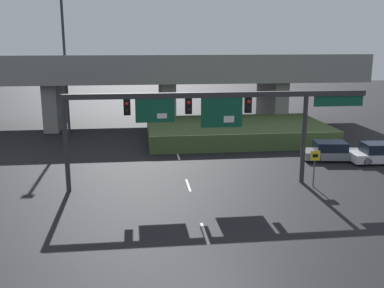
{
  "coord_description": "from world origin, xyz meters",
  "views": [
    {
      "loc": [
        -2.88,
        -14.36,
        8.87
      ],
      "look_at": [
        0.0,
        10.11,
        3.1
      ],
      "focal_mm": 42.0,
      "sensor_mm": 36.0,
      "label": 1
    }
  ],
  "objects_px": {
    "parked_sedan_near_right": "(332,151)",
    "speed_limit_sign": "(315,163)",
    "signal_gantry": "(210,110)",
    "highway_light_pole_near": "(65,61)",
    "parked_sedan_mid_right": "(380,154)"
  },
  "relations": [
    {
      "from": "speed_limit_sign",
      "to": "parked_sedan_mid_right",
      "type": "relative_size",
      "value": 0.51
    },
    {
      "from": "signal_gantry",
      "to": "highway_light_pole_near",
      "type": "bearing_deg",
      "value": 122.69
    },
    {
      "from": "signal_gantry",
      "to": "parked_sedan_mid_right",
      "type": "relative_size",
      "value": 4.03
    },
    {
      "from": "signal_gantry",
      "to": "highway_light_pole_near",
      "type": "xyz_separation_m",
      "value": [
        -10.9,
        16.99,
        2.1
      ]
    },
    {
      "from": "speed_limit_sign",
      "to": "parked_sedan_near_right",
      "type": "xyz_separation_m",
      "value": [
        3.73,
        5.93,
        -0.88
      ]
    },
    {
      "from": "speed_limit_sign",
      "to": "parked_sedan_near_right",
      "type": "distance_m",
      "value": 7.06
    },
    {
      "from": "speed_limit_sign",
      "to": "parked_sedan_mid_right",
      "type": "xyz_separation_m",
      "value": [
        6.92,
        4.7,
        -0.84
      ]
    },
    {
      "from": "highway_light_pole_near",
      "to": "parked_sedan_near_right",
      "type": "xyz_separation_m",
      "value": [
        21.0,
        -12.0,
        -6.22
      ]
    },
    {
      "from": "parked_sedan_near_right",
      "to": "speed_limit_sign",
      "type": "bearing_deg",
      "value": -114.48
    },
    {
      "from": "speed_limit_sign",
      "to": "signal_gantry",
      "type": "bearing_deg",
      "value": 171.62
    },
    {
      "from": "speed_limit_sign",
      "to": "parked_sedan_mid_right",
      "type": "bearing_deg",
      "value": 34.17
    },
    {
      "from": "signal_gantry",
      "to": "speed_limit_sign",
      "type": "relative_size",
      "value": 7.86
    },
    {
      "from": "parked_sedan_near_right",
      "to": "parked_sedan_mid_right",
      "type": "xyz_separation_m",
      "value": [
        3.19,
        -1.23,
        0.04
      ]
    },
    {
      "from": "signal_gantry",
      "to": "parked_sedan_near_right",
      "type": "bearing_deg",
      "value": 26.32
    },
    {
      "from": "signal_gantry",
      "to": "highway_light_pole_near",
      "type": "distance_m",
      "value": 20.3
    }
  ]
}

